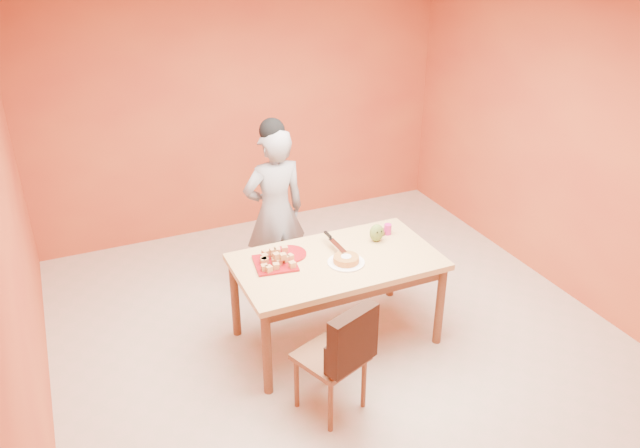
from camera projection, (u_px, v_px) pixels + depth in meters
name	position (u px, v px, depth m)	size (l,w,h in m)	color
floor	(345.00, 345.00, 5.14)	(5.00, 5.00, 0.00)	beige
ceiling	(353.00, 1.00, 3.92)	(5.00, 5.00, 0.00)	white
wall_back	(243.00, 107.00, 6.57)	(4.50, 4.50, 0.00)	#CF602F
wall_left	(10.00, 260.00, 3.72)	(5.00, 5.00, 0.00)	#CF602F
wall_right	(583.00, 153.00, 5.35)	(5.00, 5.00, 0.00)	#CF602F
dining_table	(337.00, 269.00, 4.94)	(1.60, 0.90, 0.76)	#E0C175
dining_chair	(332.00, 355.00, 4.29)	(0.55, 0.61, 0.91)	brown
pastry_pile	(275.00, 257.00, 4.80)	(0.28, 0.28, 0.09)	#E59A61
person	(275.00, 212.00, 5.58)	(0.58, 0.38, 1.58)	gray
pastry_platter	(275.00, 263.00, 4.82)	(0.32, 0.32, 0.02)	maroon
red_dinner_plate	(289.00, 254.00, 4.95)	(0.28, 0.28, 0.02)	maroon
white_cake_plate	(346.00, 263.00, 4.84)	(0.29, 0.29, 0.01)	white
sponge_cake	(346.00, 259.00, 4.82)	(0.20, 0.20, 0.05)	orange
cake_server	(337.00, 245.00, 4.96)	(0.05, 0.25, 0.01)	white
egg_ornament	(377.00, 233.00, 5.13)	(0.12, 0.10, 0.15)	olive
magenta_glass	(388.00, 229.00, 5.26)	(0.06, 0.06, 0.09)	#B61B72
checker_tin	(380.00, 232.00, 5.28)	(0.11, 0.11, 0.03)	#371B0F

